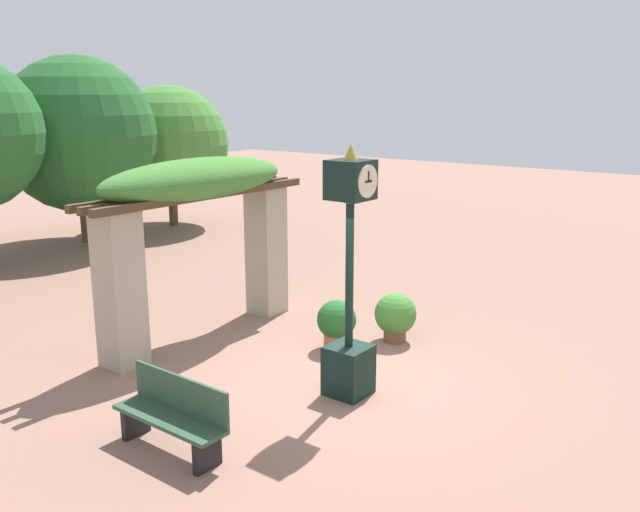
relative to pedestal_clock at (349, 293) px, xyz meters
The scene contains 6 objects.
ground_plane 1.54m from the pedestal_clock, 34.24° to the left, with size 60.00×60.00×0.00m, color #8E6656.
pedestal_clock is the anchor object (origin of this frame).
pergola 3.45m from the pedestal_clock, 83.43° to the left, with size 4.47×1.17×3.07m.
potted_plant_near_left 2.02m from the pedestal_clock, 41.68° to the left, with size 0.65×0.65×0.82m.
potted_plant_near_right 2.49m from the pedestal_clock, 14.78° to the left, with size 0.71×0.71×0.83m.
park_bench 2.81m from the pedestal_clock, 163.46° to the left, with size 0.42×1.58×0.89m.
Camera 1 is at (-7.58, -5.30, 4.10)m, focal length 38.00 mm.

